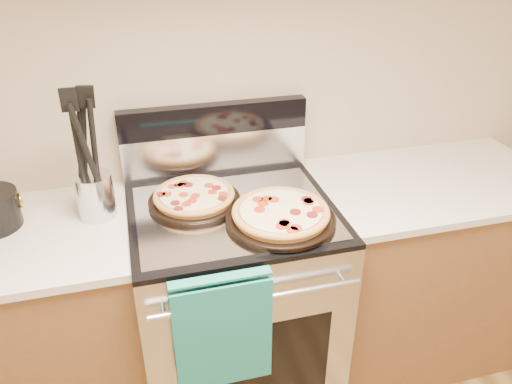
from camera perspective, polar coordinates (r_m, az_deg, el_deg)
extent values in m
plane|color=tan|center=(2.00, -5.28, 13.84)|extent=(4.00, 0.00, 4.00)
cube|color=#B7B7BC|center=(2.14, -2.45, -12.75)|extent=(0.76, 0.68, 0.90)
cube|color=black|center=(1.91, -0.09, -19.29)|extent=(0.56, 0.01, 0.40)
cube|color=black|center=(1.86, -2.74, -2.16)|extent=(0.76, 0.68, 0.02)
cube|color=silver|center=(2.08, -4.66, 4.51)|extent=(0.76, 0.06, 0.18)
cube|color=black|center=(2.02, -4.83, 8.36)|extent=(0.76, 0.06, 0.12)
cylinder|color=silver|center=(1.63, 0.27, -12.15)|extent=(0.70, 0.03, 0.03)
cube|color=gray|center=(1.83, -2.55, -2.28)|extent=(0.70, 0.55, 0.01)
cube|color=brown|center=(2.21, -26.33, -15.11)|extent=(1.00, 0.62, 0.88)
cube|color=brown|center=(2.45, 18.08, -8.33)|extent=(1.00, 0.62, 0.88)
cube|color=beige|center=(2.22, 19.87, 1.07)|extent=(1.02, 0.64, 0.03)
cylinder|color=silver|center=(1.88, -17.89, -0.38)|extent=(0.18, 0.18, 0.17)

